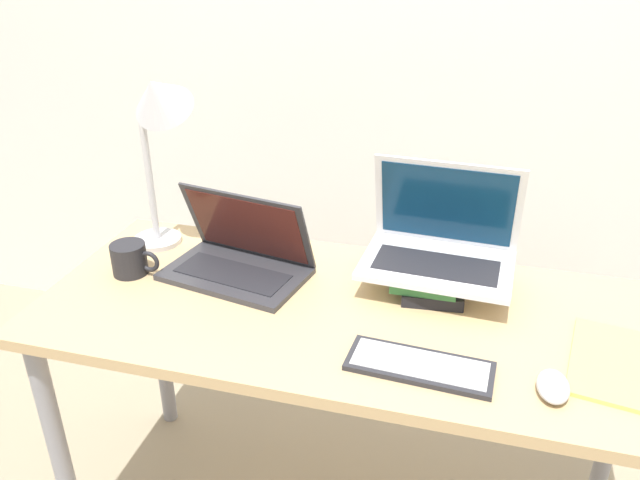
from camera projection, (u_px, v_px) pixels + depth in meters
wall_back at (417, 14)px, 2.09m from camera, size 8.00×0.05×2.70m
desk at (352, 338)px, 1.58m from camera, size 1.57×0.67×0.77m
laptop_left at (239, 258)px, 1.68m from camera, size 0.41×0.30×0.23m
book_stack at (429, 278)px, 1.61m from camera, size 0.19×0.22×0.06m
laptop_on_books at (440, 244)px, 1.60m from camera, size 0.39×0.28×0.27m
wireless_keyboard at (420, 366)px, 1.33m from camera, size 0.32×0.14×0.01m
mouse at (553, 386)px, 1.26m from camera, size 0.07×0.11×0.03m
notepad at (623, 365)px, 1.33m from camera, size 0.26×0.32×0.01m
mug at (130, 259)px, 1.68m from camera, size 0.14×0.09×0.09m
desk_lamp at (157, 116)px, 1.64m from camera, size 0.23×0.20×0.54m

